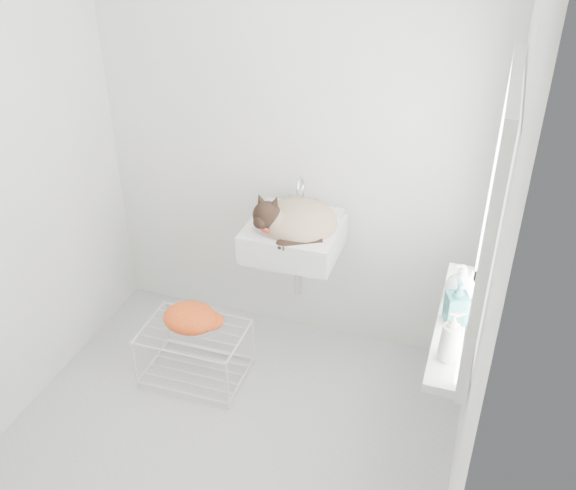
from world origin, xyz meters
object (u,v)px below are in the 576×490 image
(cat, at_px, (295,221))
(bottle_c, at_px, (458,299))
(wire_rack, at_px, (195,355))
(bottle_a, at_px, (447,359))
(bottle_b, at_px, (454,321))
(sink, at_px, (293,226))

(cat, height_order, bottle_c, cat)
(wire_rack, relative_size, bottle_a, 2.91)
(bottle_b, bearing_deg, cat, 148.74)
(cat, distance_m, bottle_c, 0.96)
(sink, distance_m, bottle_a, 1.21)
(bottle_b, bearing_deg, bottle_c, 90.00)
(sink, xyz_separation_m, bottle_b, (0.90, -0.55, 0.00))
(sink, relative_size, bottle_a, 2.63)
(wire_rack, bearing_deg, bottle_a, -17.66)
(bottle_b, distance_m, bottle_c, 0.16)
(sink, bearing_deg, cat, -53.54)
(cat, bearing_deg, bottle_a, -56.32)
(sink, relative_size, wire_rack, 0.90)
(sink, xyz_separation_m, bottle_a, (0.90, -0.81, 0.00))
(wire_rack, distance_m, bottle_a, 1.57)
(bottle_a, xyz_separation_m, bottle_b, (0.00, 0.25, 0.00))
(wire_rack, distance_m, bottle_c, 1.51)
(bottle_a, bearing_deg, bottle_b, 90.00)
(cat, bearing_deg, sink, 111.95)
(wire_rack, bearing_deg, bottle_c, -0.57)
(bottle_a, bearing_deg, bottle_c, 90.00)
(cat, relative_size, bottle_c, 2.75)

